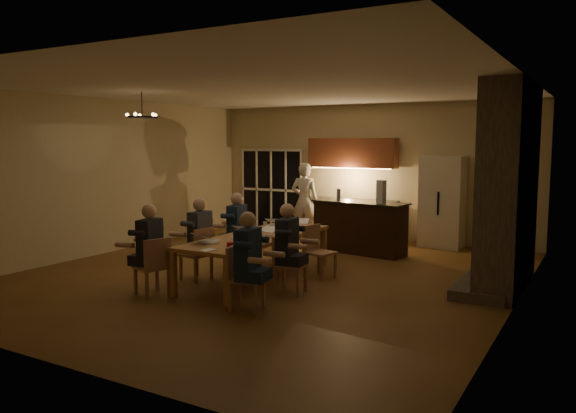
{
  "coord_description": "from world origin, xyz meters",
  "views": [
    {
      "loc": [
        5.06,
        -8.16,
        2.29
      ],
      "look_at": [
        0.2,
        0.3,
        1.18
      ],
      "focal_mm": 35.0,
      "sensor_mm": 36.0,
      "label": 1
    }
  ],
  "objects_px": {
    "laptop_c": "(247,227)",
    "mug_back": "(265,224)",
    "chair_left_far": "(240,243)",
    "chair_right_far": "(320,252)",
    "laptop_e": "(277,220)",
    "redcup_near": "(230,246)",
    "plate_left": "(212,241)",
    "bar_island": "(360,227)",
    "can_cola": "(291,221)",
    "plate_far": "(301,231)",
    "laptop_f": "(299,222)",
    "bar_blender": "(381,192)",
    "laptop_a": "(208,236)",
    "person_right_mid": "(287,248)",
    "person_left_far": "(237,230)",
    "chandelier": "(142,117)",
    "person_left_near": "(150,249)",
    "redcup_mid": "(249,226)",
    "chair_right_mid": "(291,265)",
    "person_right_near": "(248,262)",
    "chair_left_near": "(152,266)",
    "can_silver": "(237,239)",
    "chair_left_mid": "(196,254)",
    "refrigerator": "(442,202)",
    "bar_bottle": "(339,195)",
    "plate_near": "(259,242)",
    "person_left_mid": "(200,239)",
    "laptop_d": "(265,231)",
    "mug_front": "(237,237)",
    "standing_person": "(305,201)",
    "laptop_b": "(239,237)",
    "mug_mid": "(284,228)"
  },
  "relations": [
    {
      "from": "person_left_far",
      "to": "bar_bottle",
      "type": "xyz_separation_m",
      "value": [
        0.96,
        2.38,
        0.51
      ]
    },
    {
      "from": "can_silver",
      "to": "plate_near",
      "type": "height_order",
      "value": "can_silver"
    },
    {
      "from": "person_left_far",
      "to": "plate_left",
      "type": "height_order",
      "value": "person_left_far"
    },
    {
      "from": "person_right_mid",
      "to": "standing_person",
      "type": "relative_size",
      "value": 0.76
    },
    {
      "from": "laptop_b",
      "to": "person_right_mid",
      "type": "bearing_deg",
      "value": 25.86
    },
    {
      "from": "bar_island",
      "to": "can_cola",
      "type": "bearing_deg",
      "value": -109.18
    },
    {
      "from": "refrigerator",
      "to": "laptop_a",
      "type": "bearing_deg",
      "value": -111.47
    },
    {
      "from": "bar_island",
      "to": "laptop_e",
      "type": "distance_m",
      "value": 2.12
    },
    {
      "from": "plate_left",
      "to": "bar_bottle",
      "type": "xyz_separation_m",
      "value": [
        0.4,
        3.85,
        0.44
      ]
    },
    {
      "from": "laptop_e",
      "to": "mug_back",
      "type": "distance_m",
      "value": 0.25
    },
    {
      "from": "laptop_b",
      "to": "plate_left",
      "type": "bearing_deg",
      "value": 179.12
    },
    {
      "from": "laptop_e",
      "to": "redcup_mid",
      "type": "relative_size",
      "value": 2.67
    },
    {
      "from": "laptop_a",
      "to": "redcup_near",
      "type": "height_order",
      "value": "laptop_a"
    },
    {
      "from": "person_left_near",
      "to": "plate_far",
      "type": "height_order",
      "value": "person_left_near"
    },
    {
      "from": "chair_left_far",
      "to": "chair_right_far",
      "type": "bearing_deg",
      "value": 86.89
    },
    {
      "from": "bar_blender",
      "to": "person_left_mid",
      "type": "bearing_deg",
      "value": -109.47
    },
    {
      "from": "redcup_near",
      "to": "bar_island",
      "type": "bearing_deg",
      "value": 87.14
    },
    {
      "from": "bar_island",
      "to": "plate_near",
      "type": "distance_m",
      "value": 3.57
    },
    {
      "from": "person_right_mid",
      "to": "mug_back",
      "type": "relative_size",
      "value": 13.8
    },
    {
      "from": "laptop_f",
      "to": "chair_left_near",
      "type": "bearing_deg",
      "value": -131.74
    },
    {
      "from": "chair_right_mid",
      "to": "person_right_near",
      "type": "distance_m",
      "value": 1.16
    },
    {
      "from": "redcup_near",
      "to": "plate_left",
      "type": "distance_m",
      "value": 0.84
    },
    {
      "from": "standing_person",
      "to": "plate_left",
      "type": "xyz_separation_m",
      "value": [
        0.91,
        -4.77,
        -0.15
      ]
    },
    {
      "from": "mug_front",
      "to": "plate_far",
      "type": "relative_size",
      "value": 0.44
    },
    {
      "from": "person_left_mid",
      "to": "chair_left_far",
      "type": "bearing_deg",
      "value": 176.08
    },
    {
      "from": "can_cola",
      "to": "plate_far",
      "type": "bearing_deg",
      "value": -50.23
    },
    {
      "from": "laptop_d",
      "to": "plate_near",
      "type": "xyz_separation_m",
      "value": [
        0.19,
        -0.47,
        -0.1
      ]
    },
    {
      "from": "laptop_c",
      "to": "mug_back",
      "type": "distance_m",
      "value": 0.84
    },
    {
      "from": "chair_right_far",
      "to": "redcup_mid",
      "type": "height_order",
      "value": "chair_right_far"
    },
    {
      "from": "can_silver",
      "to": "bar_blender",
      "type": "xyz_separation_m",
      "value": [
        1.01,
        3.59,
        0.5
      ]
    },
    {
      "from": "laptop_a",
      "to": "person_right_mid",
      "type": "bearing_deg",
      "value": -132.85
    },
    {
      "from": "person_left_mid",
      "to": "mug_front",
      "type": "relative_size",
      "value": 13.8
    },
    {
      "from": "chair_left_mid",
      "to": "chair_right_far",
      "type": "relative_size",
      "value": 1.0
    },
    {
      "from": "laptop_a",
      "to": "laptop_f",
      "type": "bearing_deg",
      "value": -81.31
    },
    {
      "from": "bar_island",
      "to": "can_silver",
      "type": "height_order",
      "value": "bar_island"
    },
    {
      "from": "laptop_f",
      "to": "person_left_near",
      "type": "bearing_deg",
      "value": -133.57
    },
    {
      "from": "redcup_near",
      "to": "plate_left",
      "type": "bearing_deg",
      "value": 145.37
    },
    {
      "from": "person_right_near",
      "to": "laptop_e",
      "type": "xyz_separation_m",
      "value": [
        -1.16,
        2.69,
        0.17
      ]
    },
    {
      "from": "chair_left_near",
      "to": "laptop_c",
      "type": "relative_size",
      "value": 2.78
    },
    {
      "from": "person_left_far",
      "to": "chair_left_near",
      "type": "bearing_deg",
      "value": -7.42
    },
    {
      "from": "refrigerator",
      "to": "plate_far",
      "type": "xyz_separation_m",
      "value": [
        -1.48,
        -3.79,
        -0.24
      ]
    },
    {
      "from": "laptop_a",
      "to": "laptop_c",
      "type": "xyz_separation_m",
      "value": [
        0.03,
        1.02,
        0.0
      ]
    },
    {
      "from": "bar_island",
      "to": "plate_far",
      "type": "distance_m",
      "value": 2.26
    },
    {
      "from": "can_silver",
      "to": "plate_left",
      "type": "bearing_deg",
      "value": -167.42
    },
    {
      "from": "laptop_f",
      "to": "bar_blender",
      "type": "xyz_separation_m",
      "value": [
        0.87,
        1.84,
        0.45
      ]
    },
    {
      "from": "chair_left_far",
      "to": "bar_island",
      "type": "bearing_deg",
      "value": 146.21
    },
    {
      "from": "plate_far",
      "to": "person_left_far",
      "type": "bearing_deg",
      "value": -175.41
    },
    {
      "from": "person_left_far",
      "to": "chandelier",
      "type": "relative_size",
      "value": 2.48
    },
    {
      "from": "chair_right_mid",
      "to": "mug_front",
      "type": "relative_size",
      "value": 8.9
    },
    {
      "from": "mug_mid",
      "to": "plate_left",
      "type": "relative_size",
      "value": 0.36
    }
  ]
}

